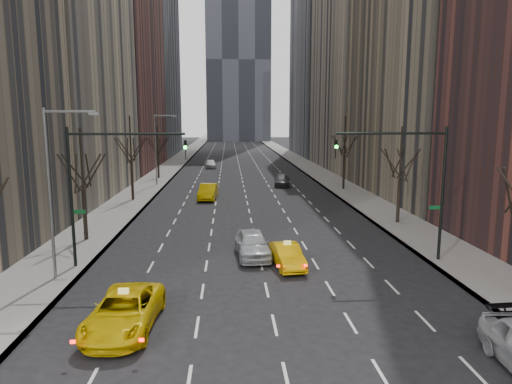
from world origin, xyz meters
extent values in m
plane|color=black|center=(0.00, 0.00, 0.00)|extent=(400.00, 400.00, 0.00)
cube|color=slate|center=(-12.25, 70.00, 0.07)|extent=(4.50, 320.00, 0.15)
cube|color=slate|center=(12.25, 70.00, 0.07)|extent=(4.50, 320.00, 0.15)
cube|color=brown|center=(-21.50, 66.00, 22.00)|extent=(14.00, 28.00, 44.00)
cube|color=slate|center=(-21.50, 96.00, 30.00)|extent=(14.00, 30.00, 60.00)
cube|color=tan|center=(21.50, 64.00, 25.00)|extent=(14.00, 28.00, 50.00)
cube|color=slate|center=(21.50, 95.00, 29.00)|extent=(14.00, 30.00, 58.00)
cylinder|color=black|center=(-12.00, 18.00, 1.93)|extent=(0.28, 0.28, 3.57)
cylinder|color=black|center=(-12.00, 18.00, 5.84)|extent=(0.16, 0.16, 4.25)
cylinder|color=black|center=(-11.85, 18.85, 4.95)|extent=(0.42, 1.80, 2.52)
cylinder|color=black|center=(-11.19, 18.29, 4.95)|extent=(1.74, 0.72, 2.52)
cylinder|color=black|center=(-11.34, 17.45, 4.95)|extent=(1.46, 1.25, 2.52)
cylinder|color=black|center=(-12.15, 17.15, 4.95)|extent=(0.42, 1.80, 2.52)
cylinder|color=black|center=(-12.81, 17.71, 4.95)|extent=(1.74, 0.72, 2.52)
cylinder|color=black|center=(-12.66, 18.55, 4.95)|extent=(1.46, 1.25, 2.52)
cylinder|color=black|center=(-12.00, 34.00, 2.15)|extent=(0.28, 0.28, 3.99)
cylinder|color=black|center=(-12.00, 34.00, 6.52)|extent=(0.16, 0.16, 4.75)
cylinder|color=black|center=(-11.85, 34.85, 5.37)|extent=(0.42, 1.80, 2.52)
cylinder|color=black|center=(-11.19, 34.29, 5.37)|extent=(1.74, 0.72, 2.52)
cylinder|color=black|center=(-11.34, 33.45, 5.37)|extent=(1.46, 1.25, 2.52)
cylinder|color=black|center=(-12.15, 33.15, 5.37)|extent=(0.42, 1.80, 2.52)
cylinder|color=black|center=(-12.81, 33.71, 5.37)|extent=(1.74, 0.72, 2.52)
cylinder|color=black|center=(-12.66, 34.55, 5.37)|extent=(1.46, 1.25, 2.52)
cylinder|color=black|center=(-12.00, 52.00, 1.83)|extent=(0.28, 0.28, 3.36)
cylinder|color=black|center=(-12.00, 52.00, 5.51)|extent=(0.16, 0.16, 4.00)
cylinder|color=black|center=(-11.85, 52.85, 4.74)|extent=(0.42, 1.80, 2.52)
cylinder|color=black|center=(-11.19, 52.29, 4.74)|extent=(1.74, 0.72, 2.52)
cylinder|color=black|center=(-11.34, 51.45, 4.74)|extent=(1.46, 1.25, 2.52)
cylinder|color=black|center=(-12.15, 51.15, 4.74)|extent=(0.42, 1.80, 2.52)
cylinder|color=black|center=(-12.81, 51.71, 4.74)|extent=(1.74, 0.72, 2.52)
cylinder|color=black|center=(-12.66, 52.55, 4.74)|extent=(1.46, 1.25, 2.52)
cylinder|color=black|center=(11.34, 6.55, 5.16)|extent=(1.46, 1.25, 2.52)
cylinder|color=black|center=(12.00, 22.00, 1.93)|extent=(0.28, 0.28, 3.57)
cylinder|color=black|center=(12.00, 22.00, 5.84)|extent=(0.16, 0.16, 4.25)
cylinder|color=black|center=(12.15, 22.85, 4.95)|extent=(0.42, 1.80, 2.52)
cylinder|color=black|center=(12.81, 22.29, 4.95)|extent=(1.74, 0.72, 2.52)
cylinder|color=black|center=(12.66, 21.45, 4.95)|extent=(1.46, 1.25, 2.52)
cylinder|color=black|center=(11.85, 21.15, 4.95)|extent=(0.42, 1.80, 2.52)
cylinder|color=black|center=(11.19, 21.71, 4.95)|extent=(1.74, 0.72, 2.52)
cylinder|color=black|center=(11.34, 22.55, 4.95)|extent=(1.46, 1.25, 2.52)
cylinder|color=black|center=(12.00, 40.00, 2.15)|extent=(0.28, 0.28, 3.99)
cylinder|color=black|center=(12.00, 40.00, 6.52)|extent=(0.16, 0.16, 4.75)
cylinder|color=black|center=(12.15, 40.85, 5.37)|extent=(0.42, 1.80, 2.52)
cylinder|color=black|center=(12.81, 40.29, 5.37)|extent=(1.74, 0.72, 2.52)
cylinder|color=black|center=(12.66, 39.45, 5.37)|extent=(1.46, 1.25, 2.52)
cylinder|color=black|center=(11.85, 39.15, 5.37)|extent=(0.42, 1.80, 2.52)
cylinder|color=black|center=(11.19, 39.71, 5.37)|extent=(1.74, 0.72, 2.52)
cylinder|color=black|center=(11.34, 40.55, 5.37)|extent=(1.46, 1.25, 2.52)
cylinder|color=black|center=(-10.80, 12.00, 4.15)|extent=(0.18, 0.18, 8.00)
cylinder|color=black|center=(-7.55, 12.00, 7.75)|extent=(6.50, 0.14, 0.14)
imported|color=black|center=(-4.30, 12.00, 6.85)|extent=(0.18, 0.22, 1.10)
sphere|color=#0CFF33|center=(-4.30, 11.82, 7.00)|extent=(0.20, 0.20, 0.20)
cube|color=#0C5926|center=(-10.40, 12.00, 3.35)|extent=(0.70, 0.04, 0.22)
cylinder|color=black|center=(10.80, 12.00, 4.15)|extent=(0.18, 0.18, 8.00)
cylinder|color=black|center=(7.55, 12.00, 7.75)|extent=(6.50, 0.14, 0.14)
imported|color=black|center=(4.30, 12.00, 6.85)|extent=(0.18, 0.22, 1.10)
sphere|color=#0CFF33|center=(4.30, 11.82, 7.00)|extent=(0.20, 0.20, 0.20)
cube|color=#0C5926|center=(10.40, 12.00, 3.35)|extent=(0.70, 0.04, 0.22)
cylinder|color=slate|center=(-11.20, 10.00, 4.65)|extent=(0.16, 0.16, 9.00)
cylinder|color=slate|center=(-9.90, 10.00, 8.95)|extent=(2.60, 0.14, 0.14)
cube|color=slate|center=(-8.70, 10.00, 8.85)|extent=(0.50, 0.22, 0.15)
cylinder|color=slate|center=(-11.20, 45.00, 4.65)|extent=(0.16, 0.16, 9.00)
cylinder|color=slate|center=(-9.90, 45.00, 8.95)|extent=(2.60, 0.14, 0.14)
cube|color=slate|center=(-8.70, 45.00, 8.85)|extent=(0.50, 0.22, 0.15)
imported|color=#E6C104|center=(-6.22, 4.01, 0.76)|extent=(2.82, 5.62, 1.53)
imported|color=#F8B805|center=(1.50, 11.55, 0.67)|extent=(1.88, 4.21, 1.34)
imported|color=#ACAFB4|center=(-0.43, 13.63, 0.84)|extent=(2.32, 5.04, 1.67)
imported|color=#DCB304|center=(-4.11, 34.56, 0.83)|extent=(2.13, 5.13, 1.65)
imported|color=#2C2D31|center=(4.99, 43.99, 0.70)|extent=(2.44, 5.03, 1.41)
imported|color=silver|center=(-5.06, 66.16, 0.74)|extent=(1.92, 4.41, 1.48)
camera|label=1|loc=(-1.85, -14.00, 8.60)|focal=32.00mm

